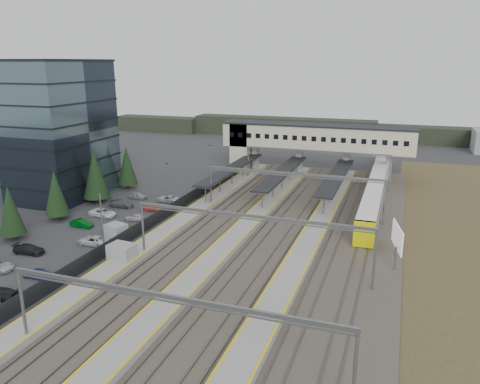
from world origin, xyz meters
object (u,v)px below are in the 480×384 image
at_px(relay_cabin_far, 116,233).
at_px(train, 377,183).
at_px(relay_cabin_near, 122,254).
at_px(footbridge, 303,139).
at_px(billboard, 397,238).
at_px(office_building, 34,128).

bearing_deg(relay_cabin_far, train, 48.50).
xyz_separation_m(relay_cabin_near, footbridge, (11.01, 52.90, 6.64)).
bearing_deg(billboard, train, 97.38).
bearing_deg(relay_cabin_far, billboard, 7.54).
xyz_separation_m(footbridge, train, (16.30, -9.81, -5.95)).
xyz_separation_m(office_building, relay_cabin_far, (27.57, -16.47, -10.99)).
height_order(footbridge, billboard, footbridge).
xyz_separation_m(office_building, billboard, (64.12, -11.63, -8.93)).
bearing_deg(relay_cabin_near, train, 57.63).
height_order(office_building, footbridge, office_building).
height_order(train, billboard, billboard).
distance_m(relay_cabin_near, relay_cabin_far, 8.22).
bearing_deg(relay_cabin_near, relay_cabin_far, 128.51).
xyz_separation_m(relay_cabin_near, relay_cabin_far, (-5.12, 6.44, -0.09)).
relative_size(office_building, footbridge, 0.60).
distance_m(relay_cabin_far, train, 48.95).
distance_m(footbridge, billboard, 46.60).
bearing_deg(footbridge, office_building, -145.53).
bearing_deg(footbridge, relay_cabin_near, -101.76).
bearing_deg(relay_cabin_near, office_building, 144.98).
xyz_separation_m(office_building, relay_cabin_near, (32.69, -22.91, -10.90)).
bearing_deg(train, billboard, -82.62).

